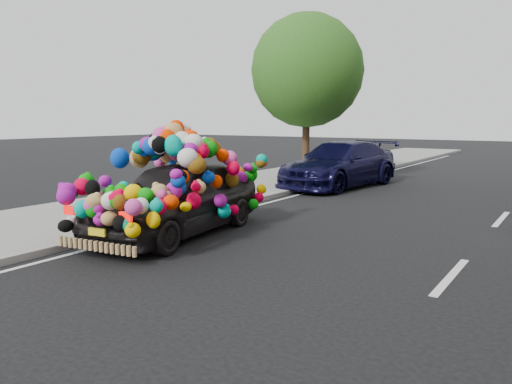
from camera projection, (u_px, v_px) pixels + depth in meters
ground at (246, 243)px, 9.15m from camera, size 100.00×100.00×0.00m
sidewalk at (92, 215)px, 11.49m from camera, size 4.00×60.00×0.12m
kerb at (153, 225)px, 10.42m from camera, size 0.15×60.00×0.13m
lane_markings at (451, 276)px, 7.18m from camera, size 6.00×50.00×0.01m
tree_near_sidewalk at (307, 71)px, 18.48m from camera, size 4.20×4.20×6.13m
plush_art_car at (176, 180)px, 9.72m from camera, size 2.62×4.70×2.11m
navy_sedan at (340, 164)px, 16.72m from camera, size 2.76×5.44×1.51m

